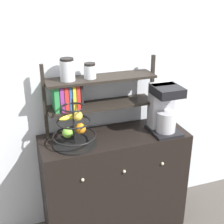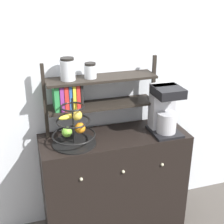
# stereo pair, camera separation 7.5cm
# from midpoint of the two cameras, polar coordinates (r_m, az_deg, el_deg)

# --- Properties ---
(wall_back) EXTENTS (7.00, 0.05, 2.60)m
(wall_back) POSITION_cam_midpoint_polar(r_m,az_deg,el_deg) (2.37, -0.43, 8.31)
(wall_back) COLOR silver
(wall_back) RESTS_ON ground_plane
(sideboard) EXTENTS (1.10, 0.42, 0.84)m
(sideboard) POSITION_cam_midpoint_polar(r_m,az_deg,el_deg) (2.54, 1.28, -12.77)
(sideboard) COLOR black
(sideboard) RESTS_ON ground_plane
(coffee_maker) EXTENTS (0.21, 0.26, 0.36)m
(coffee_maker) POSITION_cam_midpoint_polar(r_m,az_deg,el_deg) (2.35, 10.47, 0.52)
(coffee_maker) COLOR black
(coffee_maker) RESTS_ON sideboard
(fruit_stand) EXTENTS (0.31, 0.31, 0.34)m
(fruit_stand) POSITION_cam_midpoint_polar(r_m,az_deg,el_deg) (2.17, -5.93, -3.15)
(fruit_stand) COLOR black
(fruit_stand) RESTS_ON sideboard
(shelf_hutch) EXTENTS (0.85, 0.20, 0.58)m
(shelf_hutch) POSITION_cam_midpoint_polar(r_m,az_deg,el_deg) (2.24, -3.99, 4.12)
(shelf_hutch) COLOR black
(shelf_hutch) RESTS_ON sideboard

